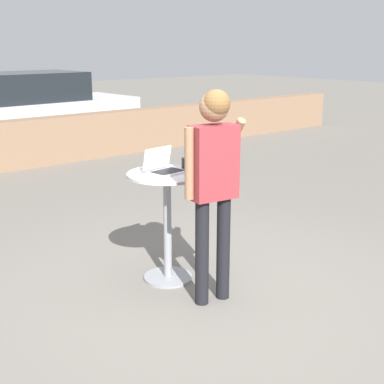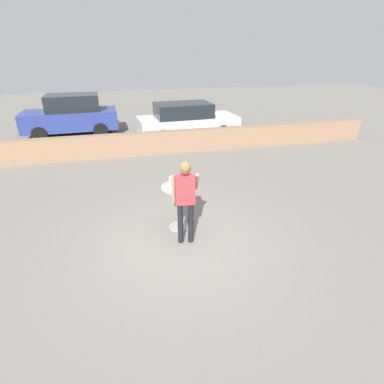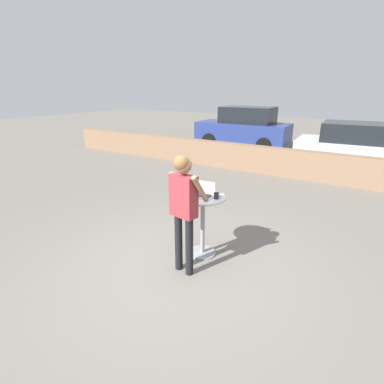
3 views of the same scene
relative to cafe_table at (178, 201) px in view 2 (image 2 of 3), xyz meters
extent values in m
plane|color=slate|center=(-0.03, -0.57, -0.65)|extent=(50.00, 50.00, 0.00)
cube|color=#84664C|center=(-0.03, 5.20, -0.24)|extent=(17.88, 0.35, 0.82)
cylinder|color=gray|center=(0.00, 0.00, -0.64)|extent=(0.44, 0.44, 0.03)
cylinder|color=gray|center=(0.00, 0.00, -0.16)|extent=(0.07, 0.07, 0.93)
cylinder|color=#B7B7BC|center=(0.00, 0.00, 0.32)|extent=(0.69, 0.69, 0.02)
cube|color=silver|center=(0.00, -0.01, 0.34)|extent=(0.33, 0.26, 0.02)
cube|color=black|center=(0.00, -0.01, 0.35)|extent=(0.29, 0.21, 0.00)
cube|color=silver|center=(-0.02, 0.12, 0.44)|extent=(0.31, 0.08, 0.19)
cube|color=white|center=(-0.01, 0.11, 0.45)|extent=(0.28, 0.07, 0.17)
cylinder|color=#232328|center=(0.22, 0.01, 0.38)|extent=(0.07, 0.07, 0.10)
torus|color=#232328|center=(0.27, 0.01, 0.38)|extent=(0.04, 0.01, 0.04)
cylinder|color=black|center=(-0.08, -0.55, -0.21)|extent=(0.11, 0.11, 0.88)
cylinder|color=black|center=(0.13, -0.59, -0.21)|extent=(0.11, 0.11, 0.88)
cube|color=maroon|center=(0.03, -0.57, 0.51)|extent=(0.40, 0.24, 0.58)
sphere|color=#936B4C|center=(0.03, -0.57, 0.94)|extent=(0.23, 0.23, 0.23)
sphere|color=brown|center=(0.02, -0.60, 0.97)|extent=(0.21, 0.21, 0.21)
cylinder|color=#936B4C|center=(-0.19, -0.54, 0.53)|extent=(0.07, 0.07, 0.55)
cylinder|color=#936B4C|center=(0.26, -0.52, 0.64)|extent=(0.12, 0.33, 0.42)
cube|color=silver|center=(1.86, 6.95, -0.03)|extent=(4.26, 1.92, 0.64)
cube|color=black|center=(1.65, 6.94, 0.58)|extent=(2.37, 1.61, 0.57)
cylinder|color=black|center=(3.10, 7.82, -0.31)|extent=(0.69, 0.26, 0.68)
cylinder|color=black|center=(3.19, 6.23, -0.31)|extent=(0.69, 0.26, 0.68)
cylinder|color=black|center=(0.52, 7.68, -0.31)|extent=(0.69, 0.26, 0.68)
cylinder|color=black|center=(0.61, 6.08, -0.31)|extent=(0.69, 0.26, 0.68)
cube|color=navy|center=(-3.08, 8.83, 0.03)|extent=(4.04, 1.82, 0.79)
cube|color=black|center=(-2.88, 8.83, 0.77)|extent=(2.24, 1.55, 0.68)
cylinder|color=black|center=(-4.29, 7.99, -0.34)|extent=(0.64, 0.24, 0.63)
cylinder|color=black|center=(-4.34, 9.58, -0.34)|extent=(0.64, 0.24, 0.63)
cylinder|color=black|center=(-1.82, 8.08, -0.34)|extent=(0.64, 0.24, 0.63)
cylinder|color=black|center=(-1.88, 9.67, -0.34)|extent=(0.64, 0.24, 0.63)
camera|label=1|loc=(-2.68, -3.56, 1.39)|focal=50.00mm
camera|label=2|loc=(-1.08, -5.51, 2.90)|focal=28.00mm
camera|label=3|loc=(2.11, -3.69, 1.89)|focal=28.00mm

